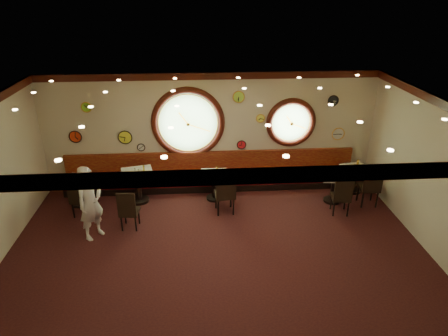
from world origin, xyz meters
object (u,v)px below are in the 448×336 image
(table_a, at_px, (77,189))
(condiment_a_bottle, at_px, (80,175))
(chair_c, at_px, (225,190))
(condiment_a_salt, at_px, (73,178))
(condiment_e_bottle, at_px, (358,163))
(chair_a, at_px, (79,196))
(condiment_c_bottle, at_px, (217,170))
(condiment_b_bottle, at_px, (144,168))
(chair_b, at_px, (128,208))
(condiment_d_bottle, at_px, (339,170))
(chair_e, at_px, (371,183))
(condiment_b_pepper, at_px, (138,171))
(table_d, at_px, (333,185))
(condiment_d_pepper, at_px, (338,174))
(condiment_e_salt, at_px, (355,166))
(condiment_d_salt, at_px, (332,173))
(condiment_c_pepper, at_px, (217,172))
(chair_d, at_px, (342,193))
(condiment_e_pepper, at_px, (358,166))
(condiment_b_salt, at_px, (135,170))
(waiter, at_px, (90,203))
(condiment_c_salt, at_px, (213,171))
(condiment_a_pepper, at_px, (78,179))
(table_b, at_px, (138,183))
(table_e, at_px, (355,176))
(table_c, at_px, (214,183))

(table_a, relative_size, condiment_a_bottle, 5.10)
(chair_c, xyz_separation_m, condiment_a_salt, (-3.81, 0.71, 0.11))
(condiment_a_salt, xyz_separation_m, condiment_e_bottle, (7.50, 0.32, 0.04))
(chair_a, height_order, condiment_c_bottle, chair_a)
(condiment_b_bottle, bearing_deg, table_a, -175.60)
(chair_b, relative_size, condiment_d_bottle, 3.44)
(chair_e, bearing_deg, condiment_b_pepper, 177.34)
(table_d, bearing_deg, condiment_c_bottle, 172.56)
(chair_a, relative_size, condiment_d_pepper, 5.62)
(condiment_a_salt, bearing_deg, condiment_a_bottle, 29.47)
(chair_e, height_order, condiment_b_pepper, chair_e)
(table_a, xyz_separation_m, condiment_e_salt, (7.32, 0.20, 0.33))
(table_a, relative_size, table_d, 1.13)
(chair_c, relative_size, condiment_d_salt, 8.04)
(condiment_c_pepper, bearing_deg, chair_d, -18.22)
(chair_d, bearing_deg, condiment_b_bottle, 174.15)
(condiment_c_pepper, bearing_deg, condiment_e_pepper, 2.33)
(condiment_b_pepper, distance_m, condiment_c_pepper, 2.00)
(condiment_b_salt, distance_m, waiter, 1.75)
(condiment_c_pepper, xyz_separation_m, condiment_e_salt, (3.74, 0.17, -0.01))
(condiment_c_salt, bearing_deg, chair_e, -10.22)
(condiment_d_salt, relative_size, condiment_b_bottle, 0.61)
(condiment_a_pepper, bearing_deg, table_b, 5.38)
(chair_a, bearing_deg, condiment_c_pepper, 29.83)
(condiment_d_salt, bearing_deg, chair_b, -168.79)
(condiment_a_bottle, xyz_separation_m, condiment_c_bottle, (3.50, 0.02, 0.02))
(chair_a, bearing_deg, chair_c, 17.43)
(table_a, relative_size, condiment_e_bottle, 4.97)
(chair_a, distance_m, condiment_b_pepper, 1.55)
(condiment_c_bottle, height_order, condiment_e_pepper, condiment_c_bottle)
(condiment_e_pepper, xyz_separation_m, condiment_e_bottle, (0.03, 0.14, 0.04))
(table_b, bearing_deg, condiment_b_salt, 157.95)
(condiment_c_salt, bearing_deg, condiment_b_pepper, -176.49)
(table_b, distance_m, table_e, 5.84)
(condiment_c_pepper, relative_size, condiment_e_bottle, 0.61)
(table_b, xyz_separation_m, table_d, (5.07, -0.36, -0.06))
(condiment_b_bottle, bearing_deg, chair_a, -152.71)
(condiment_b_salt, xyz_separation_m, condiment_e_salt, (5.83, 0.11, -0.12))
(condiment_e_pepper, bearing_deg, condiment_d_bottle, -151.99)
(condiment_c_bottle, distance_m, condiment_e_bottle, 3.86)
(condiment_b_pepper, distance_m, condiment_d_bottle, 5.16)
(table_c, xyz_separation_m, waiter, (-2.80, -1.55, 0.39))
(table_e, height_order, condiment_a_pepper, condiment_a_pepper)
(table_d, xyz_separation_m, condiment_a_bottle, (-6.52, 0.37, 0.34))
(chair_e, distance_m, waiter, 6.81)
(chair_a, xyz_separation_m, chair_c, (3.54, -0.08, 0.08))
(table_c, bearing_deg, condiment_b_salt, 179.23)
(table_d, distance_m, waiter, 6.02)
(chair_d, distance_m, condiment_d_salt, 0.74)
(table_d, height_order, condiment_b_salt, condiment_b_salt)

